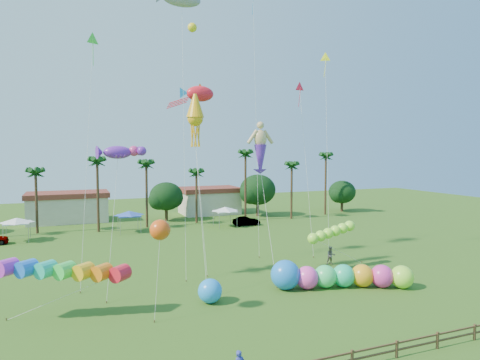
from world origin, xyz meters
name	(u,v)px	position (x,y,z in m)	size (l,w,h in m)	color
ground	(296,325)	(0.00, 0.00, 0.00)	(160.00, 160.00, 0.00)	#285116
tree_line	(183,195)	(3.57, 44.00, 4.28)	(69.46, 8.91, 11.00)	#3A2819
buildings_row	(137,206)	(-3.09, 50.00, 2.00)	(35.00, 7.00, 4.00)	beige
tent_row	(130,214)	(-6.00, 36.33, 2.75)	(31.00, 4.00, 0.60)	white
fence	(352,357)	(0.00, -6.00, 0.61)	(36.12, 0.12, 1.00)	brown
car_b	(246,221)	(11.42, 35.82, 0.68)	(1.44, 4.12, 1.36)	#4C4C54
spectator_b	(331,255)	(10.70, 11.94, 0.93)	(0.90, 0.70, 1.85)	gray
caterpillar_inflatable	(336,276)	(6.90, 5.49, 1.03)	(11.74, 5.92, 2.45)	#FF43BB
blue_ball	(210,291)	(-4.01, 6.11, 0.92)	(1.84, 1.84, 1.84)	#1B89FA
rainbow_tube	(88,277)	(-12.67, 6.25, 2.95)	(9.11, 5.61, 3.53)	red
green_worm	(313,239)	(7.44, 10.09, 3.28)	(9.49, 1.89, 3.90)	#99FD38
orange_ball_kite	(160,230)	(-8.05, 4.59, 6.14)	(1.72, 1.72, 6.86)	#E14D12
merman_kite	(260,151)	(2.90, 12.12, 11.46)	(2.07, 5.50, 13.80)	tan
fish_kite	(200,94)	(-1.39, 17.21, 17.17)	(4.39, 5.92, 18.05)	red
squid_kite	(195,118)	(-3.49, 11.68, 14.30)	(1.94, 5.46, 16.49)	#F2A413
lobster_kite	(118,152)	(-9.89, 12.84, 11.39)	(4.53, 5.64, 12.18)	#6822AB
delta_kite_red	(300,90)	(11.06, 19.16, 18.50)	(1.34, 4.51, 19.41)	#FD1C3B
delta_kite_yellow	(325,61)	(11.92, 15.30, 20.99)	(1.84, 3.57, 21.99)	#F1FF1A
delta_kite_green	(93,43)	(-11.45, 16.70, 21.11)	(2.38, 5.09, 22.09)	#32D837
delta_kite_blue	(253,0)	(5.94, 20.85, 28.40)	(1.56, 4.03, 29.62)	#1A95EE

